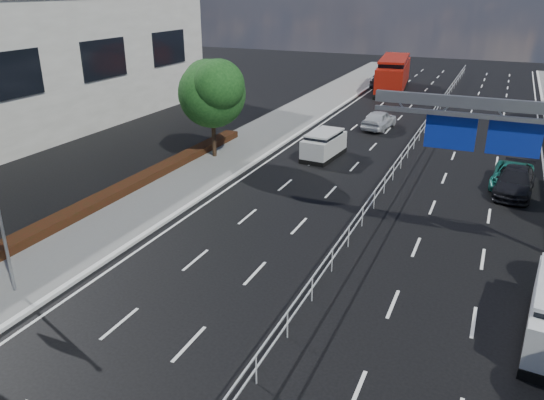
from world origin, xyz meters
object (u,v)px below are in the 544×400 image
at_px(near_car_silver, 379,119).
at_px(parked_car_dark, 515,181).
at_px(near_car_dark, 382,81).
at_px(parked_car_teal, 512,176).
at_px(overhead_gantry, 537,134).
at_px(red_bus, 393,73).
at_px(white_minivan, 324,145).

distance_m(near_car_silver, parked_car_dark, 15.40).
xyz_separation_m(near_car_dark, parked_car_teal, (14.27, -29.22, -0.09)).
bearing_deg(overhead_gantry, parked_car_teal, 91.37).
height_order(red_bus, near_car_silver, red_bus).
relative_size(near_car_dark, parked_car_dark, 0.92).
height_order(near_car_dark, parked_car_teal, near_car_dark).
distance_m(red_bus, parked_car_teal, 30.78).
xyz_separation_m(red_bus, near_car_silver, (2.60, -17.67, -1.13)).
distance_m(overhead_gantry, near_car_silver, 23.38).
bearing_deg(parked_car_dark, overhead_gantry, -84.79).
bearing_deg(parked_car_teal, near_car_dark, 120.33).
xyz_separation_m(near_car_silver, parked_car_teal, (10.16, -10.32, -0.12)).
relative_size(near_car_silver, parked_car_dark, 0.93).
xyz_separation_m(parked_car_teal, parked_car_dark, (0.16, -1.11, 0.06)).
height_order(near_car_silver, parked_car_dark, near_car_silver).
bearing_deg(overhead_gantry, near_car_silver, 117.04).
xyz_separation_m(overhead_gantry, near_car_silver, (-10.40, 20.37, -4.85)).
distance_m(near_car_silver, near_car_dark, 19.35).
bearing_deg(near_car_silver, overhead_gantry, 124.02).
bearing_deg(near_car_dark, parked_car_dark, 118.11).
relative_size(white_minivan, parked_car_teal, 0.93).
relative_size(white_minivan, parked_car_dark, 0.89).
bearing_deg(near_car_silver, red_bus, -74.63).
bearing_deg(parked_car_teal, near_car_silver, 138.86).
relative_size(overhead_gantry, near_car_silver, 2.31).
bearing_deg(near_car_dark, near_car_silver, 104.94).
bearing_deg(near_car_dark, red_bus, 143.28).
bearing_deg(parked_car_dark, white_minivan, 174.72).
xyz_separation_m(red_bus, parked_car_teal, (12.76, -27.99, -1.25)).
xyz_separation_m(overhead_gantry, red_bus, (-13.00, 38.04, -3.72)).
relative_size(overhead_gantry, near_car_dark, 2.32).
distance_m(overhead_gantry, parked_car_dark, 10.21).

